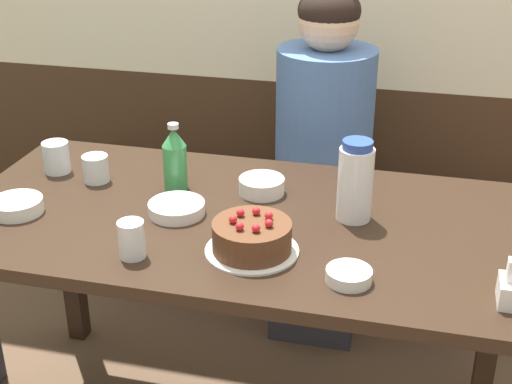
% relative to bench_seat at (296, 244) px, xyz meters
% --- Properties ---
extents(bench_seat, '(1.86, 0.38, 0.42)m').
position_rel_bench_seat_xyz_m(bench_seat, '(0.00, 0.00, 0.00)').
color(bench_seat, '#472314').
rests_on(bench_seat, ground_plane).
extents(dining_table, '(1.53, 0.77, 0.76)m').
position_rel_bench_seat_xyz_m(dining_table, '(0.00, -0.83, 0.45)').
color(dining_table, black).
rests_on(dining_table, ground_plane).
extents(birthday_cake, '(0.23, 0.23, 0.10)m').
position_rel_bench_seat_xyz_m(birthday_cake, '(0.07, -1.00, 0.58)').
color(birthday_cake, white).
rests_on(birthday_cake, dining_table).
extents(water_pitcher, '(0.09, 0.09, 0.22)m').
position_rel_bench_seat_xyz_m(water_pitcher, '(0.29, -0.77, 0.65)').
color(water_pitcher, white).
rests_on(water_pitcher, dining_table).
extents(soju_bottle, '(0.07, 0.07, 0.20)m').
position_rel_bench_seat_xyz_m(soju_bottle, '(-0.22, -0.71, 0.64)').
color(soju_bottle, '#388E4C').
rests_on(soju_bottle, dining_table).
extents(bowl_soup_white, '(0.15, 0.15, 0.03)m').
position_rel_bench_seat_xyz_m(bowl_soup_white, '(-0.17, -0.86, 0.56)').
color(bowl_soup_white, white).
rests_on(bowl_soup_white, dining_table).
extents(bowl_rice_small, '(0.14, 0.14, 0.04)m').
position_rel_bench_seat_xyz_m(bowl_rice_small, '(-0.58, -0.95, 0.56)').
color(bowl_rice_small, white).
rests_on(bowl_rice_small, dining_table).
extents(bowl_side_dish, '(0.13, 0.13, 0.04)m').
position_rel_bench_seat_xyz_m(bowl_side_dish, '(0.02, -0.68, 0.57)').
color(bowl_side_dish, white).
rests_on(bowl_side_dish, dining_table).
extents(bowl_sauce_shallow, '(0.10, 0.10, 0.03)m').
position_rel_bench_seat_xyz_m(bowl_sauce_shallow, '(0.32, -1.08, 0.56)').
color(bowl_sauce_shallow, white).
rests_on(bowl_sauce_shallow, dining_table).
extents(glass_water_tall, '(0.08, 0.08, 0.09)m').
position_rel_bench_seat_xyz_m(glass_water_tall, '(-0.60, -0.68, 0.59)').
color(glass_water_tall, silver).
rests_on(glass_water_tall, dining_table).
extents(glass_tumbler_short, '(0.07, 0.07, 0.08)m').
position_rel_bench_seat_xyz_m(glass_tumbler_short, '(-0.46, -0.72, 0.58)').
color(glass_tumbler_short, silver).
rests_on(glass_tumbler_short, dining_table).
extents(glass_shot_small, '(0.06, 0.06, 0.09)m').
position_rel_bench_seat_xyz_m(glass_shot_small, '(-0.19, -1.09, 0.59)').
color(glass_shot_small, silver).
rests_on(glass_shot_small, dining_table).
extents(person_grey_tee, '(0.33, 0.34, 1.24)m').
position_rel_bench_seat_xyz_m(person_grey_tee, '(0.12, -0.18, 0.39)').
color(person_grey_tee, '#33333D').
rests_on(person_grey_tee, ground_plane).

